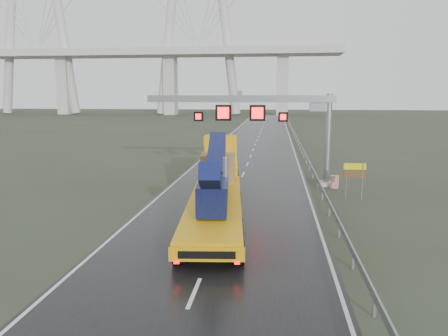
# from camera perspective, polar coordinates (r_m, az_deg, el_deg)

# --- Properties ---
(ground) EXTENTS (400.00, 400.00, 0.00)m
(ground) POSITION_cam_1_polar(r_m,az_deg,el_deg) (18.28, -2.73, -13.35)
(ground) COLOR #313626
(ground) RESTS_ON ground
(road) EXTENTS (11.00, 200.00, 0.02)m
(road) POSITION_cam_1_polar(r_m,az_deg,el_deg) (57.12, 3.83, 2.38)
(road) COLOR black
(road) RESTS_ON ground
(guardrail) EXTENTS (0.20, 140.00, 1.40)m
(guardrail) POSITION_cam_1_polar(r_m,az_deg,el_deg) (47.16, 10.65, 1.56)
(guardrail) COLOR gray
(guardrail) RESTS_ON ground
(sign_gantry) EXTENTS (14.90, 1.20, 7.42)m
(sign_gantry) POSITION_cam_1_polar(r_m,az_deg,el_deg) (34.64, 5.58, 7.02)
(sign_gantry) COLOR #BABAB5
(sign_gantry) RESTS_ON ground
(heavy_haul_truck) EXTENTS (4.72, 20.03, 4.66)m
(heavy_haul_truck) POSITION_cam_1_polar(r_m,az_deg,el_deg) (28.50, -0.85, -1.18)
(heavy_haul_truck) COLOR orange
(heavy_haul_truck) RESTS_ON ground
(exit_sign_pair) EXTENTS (1.50, 0.15, 2.57)m
(exit_sign_pair) POSITION_cam_1_polar(r_m,az_deg,el_deg) (31.03, 16.68, -0.72)
(exit_sign_pair) COLOR gray
(exit_sign_pair) RESTS_ON ground
(striped_barrier) EXTENTS (0.65, 0.44, 1.01)m
(striped_barrier) POSITION_cam_1_polar(r_m,az_deg,el_deg) (34.61, 14.23, -1.76)
(striped_barrier) COLOR red
(striped_barrier) RESTS_ON ground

